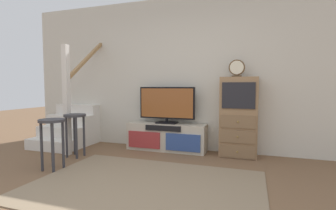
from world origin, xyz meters
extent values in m
plane|color=brown|center=(0.00, 0.00, 0.00)|extent=(20.00, 20.00, 0.00)
cube|color=beige|center=(0.00, 2.46, 1.35)|extent=(6.40, 0.12, 2.70)
cube|color=#847056|center=(0.00, 0.60, 0.01)|extent=(2.60, 1.80, 0.01)
cube|color=#BCB29E|center=(-0.30, 2.20, 0.24)|extent=(1.40, 0.36, 0.48)
cube|color=maroon|center=(-0.65, 2.01, 0.20)|extent=(0.59, 0.02, 0.29)
cube|color=#2D4784|center=(0.05, 2.01, 0.20)|extent=(0.59, 0.02, 0.29)
cube|color=black|center=(-0.30, 2.01, 0.42)|extent=(0.63, 0.02, 0.09)
cube|color=black|center=(-0.30, 2.22, 0.49)|extent=(0.36, 0.22, 0.02)
cylinder|color=black|center=(-0.30, 2.22, 0.53)|extent=(0.05, 0.05, 0.06)
cube|color=black|center=(-0.30, 2.22, 0.84)|extent=(1.00, 0.05, 0.56)
cube|color=brown|center=(-0.30, 2.19, 0.84)|extent=(0.95, 0.01, 0.51)
cube|color=#93704C|center=(0.92, 2.21, 0.64)|extent=(0.58, 0.34, 1.27)
cube|color=brown|center=(0.92, 2.03, 0.12)|extent=(0.53, 0.02, 0.20)
sphere|color=olive|center=(0.92, 2.01, 0.12)|extent=(0.03, 0.03, 0.03)
cube|color=brown|center=(0.92, 2.03, 0.35)|extent=(0.53, 0.02, 0.20)
sphere|color=olive|center=(0.92, 2.01, 0.35)|extent=(0.03, 0.03, 0.03)
cube|color=brown|center=(0.92, 2.03, 0.58)|extent=(0.53, 0.02, 0.20)
sphere|color=olive|center=(0.92, 2.01, 0.58)|extent=(0.03, 0.03, 0.03)
cube|color=#232328|center=(0.92, 2.03, 0.99)|extent=(0.49, 0.02, 0.40)
cube|color=#4C3823|center=(0.88, 2.19, 1.29)|extent=(0.15, 0.08, 0.02)
cylinder|color=brown|center=(0.88, 2.19, 1.42)|extent=(0.25, 0.04, 0.25)
cylinder|color=beige|center=(0.88, 2.16, 1.42)|extent=(0.21, 0.01, 0.21)
cube|color=silver|center=(-2.25, 1.53, 0.10)|extent=(0.90, 0.26, 0.19)
cube|color=silver|center=(-2.25, 1.79, 0.19)|extent=(0.90, 0.26, 0.38)
cube|color=silver|center=(-2.25, 2.05, 0.29)|extent=(0.90, 0.26, 0.57)
cube|color=silver|center=(-2.25, 2.31, 0.38)|extent=(0.90, 0.26, 0.76)
cube|color=silver|center=(-2.25, 2.57, 0.47)|extent=(0.90, 0.26, 0.95)
cube|color=silver|center=(-1.75, 1.40, 0.90)|extent=(0.09, 0.09, 1.80)
cube|color=#9E7547|center=(-1.75, 2.05, 1.70)|extent=(0.06, 1.33, 0.99)
cylinder|color=#333338|center=(-1.51, 0.62, 0.33)|extent=(0.04, 0.04, 0.65)
cylinder|color=#333338|center=(-1.32, 0.62, 0.33)|extent=(0.04, 0.04, 0.65)
cylinder|color=#333338|center=(-1.51, 0.81, 0.33)|extent=(0.04, 0.04, 0.65)
cylinder|color=#333338|center=(-1.32, 0.81, 0.33)|extent=(0.04, 0.04, 0.65)
cylinder|color=#333338|center=(-1.41, 0.72, 0.67)|extent=(0.34, 0.34, 0.03)
cylinder|color=#333338|center=(-1.64, 1.25, 0.32)|extent=(0.04, 0.04, 0.65)
cylinder|color=#333338|center=(-1.46, 1.25, 0.32)|extent=(0.04, 0.04, 0.65)
cylinder|color=#333338|center=(-1.64, 1.44, 0.32)|extent=(0.04, 0.04, 0.65)
cylinder|color=#333338|center=(-1.46, 1.44, 0.32)|extent=(0.04, 0.04, 0.65)
cylinder|color=#333338|center=(-1.55, 1.34, 0.67)|extent=(0.34, 0.34, 0.03)
camera|label=1|loc=(1.14, -1.94, 1.12)|focal=26.88mm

